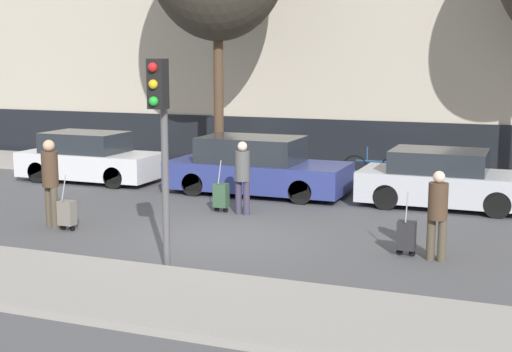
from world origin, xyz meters
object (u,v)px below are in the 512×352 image
(pedestrian_left, at_px, (50,177))
(trolley_center, at_px, (221,195))
(traffic_light, at_px, (161,121))
(parked_bicycle, at_px, (373,168))
(trolley_left, at_px, (67,213))
(pedestrian_right, at_px, (438,210))
(parked_car_2, at_px, (443,180))
(pedestrian_center, at_px, (242,173))
(parked_car_0, at_px, (89,158))
(trolley_right, at_px, (406,236))
(parked_car_1, at_px, (256,168))

(pedestrian_left, distance_m, trolley_center, 3.83)
(traffic_light, xyz_separation_m, parked_bicycle, (1.56, 9.21, -2.01))
(trolley_left, distance_m, pedestrian_right, 7.38)
(parked_car_2, height_order, pedestrian_center, pedestrian_center)
(parked_car_0, distance_m, pedestrian_right, 11.40)
(trolley_right, distance_m, parked_bicycle, 7.20)
(pedestrian_left, bearing_deg, traffic_light, 172.65)
(parked_car_2, relative_size, pedestrian_left, 2.17)
(pedestrian_right, height_order, trolley_right, pedestrian_right)
(pedestrian_center, height_order, pedestrian_right, pedestrian_center)
(parked_car_2, distance_m, pedestrian_left, 8.99)
(parked_car_0, bearing_deg, parked_bicycle, 16.46)
(pedestrian_center, bearing_deg, parked_car_0, 160.67)
(pedestrian_right, bearing_deg, pedestrian_left, -165.99)
(parked_car_1, relative_size, pedestrian_right, 2.93)
(parked_car_2, xyz_separation_m, trolley_center, (-4.67, -2.49, -0.25))
(pedestrian_center, distance_m, trolley_center, 0.78)
(parked_car_1, bearing_deg, trolley_left, -112.41)
(trolley_left, bearing_deg, pedestrian_right, 4.02)
(pedestrian_right, bearing_deg, trolley_left, -164.38)
(parked_car_0, bearing_deg, trolley_center, -25.03)
(parked_car_1, bearing_deg, parked_car_0, 179.44)
(trolley_right, bearing_deg, trolley_left, -174.75)
(trolley_right, bearing_deg, parked_car_0, 154.91)
(parked_car_0, height_order, parked_car_2, parked_car_0)
(pedestrian_right, xyz_separation_m, parked_bicycle, (-2.62, 7.00, -0.41))
(trolley_left, distance_m, parked_bicycle, 8.88)
(parked_car_0, xyz_separation_m, pedestrian_left, (2.51, -5.04, 0.39))
(trolley_right, bearing_deg, pedestrian_center, 152.34)
(pedestrian_center, bearing_deg, parked_car_2, 35.37)
(trolley_center, xyz_separation_m, trolley_right, (4.60, -2.16, -0.02))
(parked_car_0, height_order, pedestrian_left, pedestrian_left)
(parked_car_0, xyz_separation_m, traffic_light, (6.19, -6.92, 1.84))
(traffic_light, bearing_deg, trolley_right, 32.49)
(parked_bicycle, bearing_deg, trolley_left, -122.14)
(pedestrian_left, bearing_deg, parked_car_1, -98.32)
(parked_car_2, xyz_separation_m, trolley_left, (-6.88, -5.27, -0.27))
(parked_car_0, height_order, parked_bicycle, parked_car_0)
(parked_car_2, relative_size, trolley_left, 3.42)
(trolley_center, bearing_deg, trolley_left, -128.45)
(parked_car_1, distance_m, traffic_light, 7.18)
(pedestrian_center, bearing_deg, traffic_light, -80.86)
(trolley_left, xyz_separation_m, trolley_center, (2.21, 2.78, 0.02))
(parked_car_2, bearing_deg, parked_car_0, -179.76)
(pedestrian_center, bearing_deg, trolley_center, -179.94)
(trolley_center, xyz_separation_m, traffic_light, (0.96, -4.48, 2.11))
(pedestrian_right, bearing_deg, traffic_light, -140.55)
(pedestrian_left, height_order, pedestrian_center, pedestrian_left)
(parked_car_2, distance_m, traffic_light, 8.11)
(pedestrian_left, distance_m, trolley_right, 7.37)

